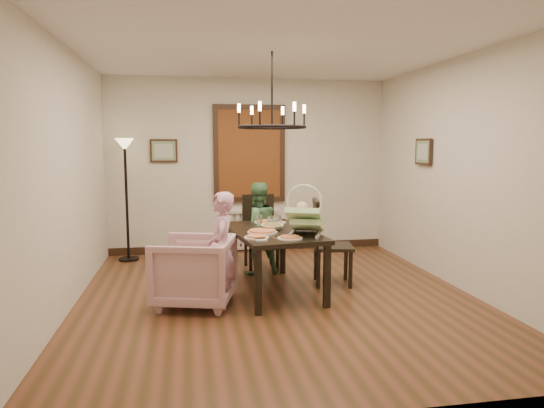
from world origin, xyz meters
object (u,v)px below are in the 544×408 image
object	(u,v)px
seated_man	(257,236)
chair_right	(333,242)
floor_lamp	(127,201)
drinking_glass	(271,222)
armchair	(194,271)
chair_far	(261,232)
dining_table	(272,237)
elderly_woman	(221,260)
baby_bouncer	(305,218)

from	to	relation	value
seated_man	chair_right	bearing A→B (deg)	130.79
seated_man	floor_lamp	xyz separation A→B (m)	(-1.82, 1.11, 0.38)
drinking_glass	seated_man	bearing A→B (deg)	96.42
armchair	drinking_glass	distance (m)	1.14
chair_far	drinking_glass	distance (m)	0.99
chair_right	seated_man	world-z (taller)	chair_right
dining_table	elderly_woman	distance (m)	0.79
chair_far	baby_bouncer	bearing A→B (deg)	-82.55
seated_man	baby_bouncer	bearing A→B (deg)	95.19
armchair	elderly_woman	xyz separation A→B (m)	(0.29, -0.13, 0.14)
chair_far	seated_man	bearing A→B (deg)	-113.06
dining_table	drinking_glass	distance (m)	0.22
dining_table	chair_far	size ratio (longest dim) A/B	1.61
chair_far	chair_right	distance (m)	1.20
baby_bouncer	drinking_glass	size ratio (longest dim) A/B	3.85
armchair	drinking_glass	size ratio (longest dim) A/B	5.36
elderly_woman	drinking_glass	distance (m)	0.93
elderly_woman	drinking_glass	xyz separation A→B (m)	(0.65, 0.60, 0.30)
chair_right	chair_far	bearing A→B (deg)	50.07
elderly_woman	floor_lamp	size ratio (longest dim) A/B	0.58
chair_right	floor_lamp	world-z (taller)	floor_lamp
chair_right	drinking_glass	size ratio (longest dim) A/B	6.97
chair_right	floor_lamp	bearing A→B (deg)	67.07
baby_bouncer	armchair	bearing A→B (deg)	-159.81
seated_man	dining_table	bearing A→B (deg)	81.74
baby_bouncer	dining_table	bearing A→B (deg)	153.06
chair_far	elderly_woman	bearing A→B (deg)	-116.88
chair_right	baby_bouncer	size ratio (longest dim) A/B	1.81
armchair	elderly_woman	size ratio (longest dim) A/B	0.80
baby_bouncer	seated_man	bearing A→B (deg)	129.57
chair_far	armchair	distance (m)	1.72
chair_right	armchair	xyz separation A→B (m)	(-1.73, -0.50, -0.16)
baby_bouncer	chair_right	bearing A→B (deg)	69.12
chair_far	floor_lamp	world-z (taller)	floor_lamp
seated_man	drinking_glass	distance (m)	0.73
elderly_woman	seated_man	distance (m)	1.39
armchair	drinking_glass	world-z (taller)	drinking_glass
floor_lamp	drinking_glass	bearing A→B (deg)	-43.14
chair_far	baby_bouncer	size ratio (longest dim) A/B	1.75
chair_right	armchair	distance (m)	1.81
dining_table	armchair	world-z (taller)	armchair
chair_far	drinking_glass	world-z (taller)	chair_far
chair_far	chair_right	bearing A→B (deg)	-53.56
dining_table	elderly_woman	world-z (taller)	elderly_woman
chair_right	floor_lamp	xyz separation A→B (m)	(-2.68, 1.75, 0.36)
elderly_woman	baby_bouncer	distance (m)	1.04
armchair	seated_man	xyz separation A→B (m)	(0.86, 1.14, 0.14)
seated_man	drinking_glass	xyz separation A→B (m)	(0.07, -0.66, 0.30)
baby_bouncer	floor_lamp	world-z (taller)	floor_lamp
dining_table	chair_right	xyz separation A→B (m)	(0.80, 0.17, -0.11)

